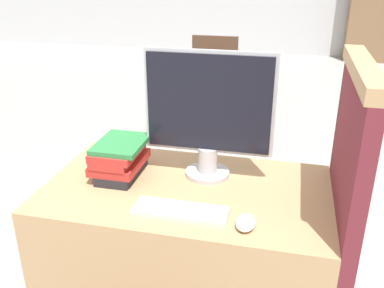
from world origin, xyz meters
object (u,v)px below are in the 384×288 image
Objects in this scene: book_stack at (120,158)px; far_chair at (212,79)px; mouse at (246,222)px; keyboard at (180,211)px; monitor at (209,113)px.

book_stack is 2.46m from far_chair.
far_chair is (-0.63, 2.70, -0.23)m from mouse.
keyboard is 0.38× the size of far_chair.
book_stack reaches higher than keyboard.
far_chair is (-0.43, 2.36, -0.49)m from monitor.
keyboard is 0.40m from book_stack.
mouse is 2.78m from far_chair.
far_chair is (-0.07, 2.44, -0.29)m from book_stack.
keyboard is 1.31× the size of book_stack.
monitor is 1.53× the size of keyboard.
mouse is 0.61m from book_stack.
mouse is 0.12× the size of far_chair.
mouse is (0.24, -0.03, 0.01)m from keyboard.
book_stack is at bearing -62.08° from far_chair.
mouse is 0.42× the size of book_stack.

